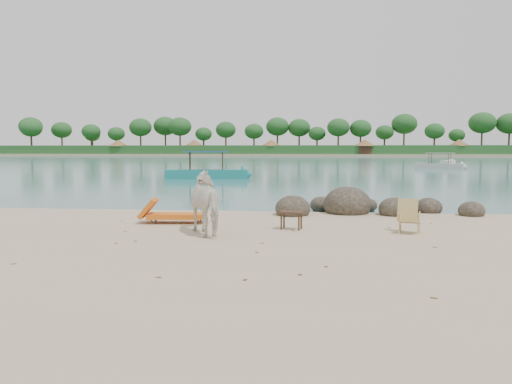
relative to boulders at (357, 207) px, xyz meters
The scene contains 12 objects.
water 84.16m from the boulders, 91.52° to the left, with size 400.00×400.00×0.00m, color #336767.
far_shore 164.14m from the boulders, 90.78° to the left, with size 420.00×90.00×1.40m, color tan.
far_scenery 130.88m from the boulders, 90.97° to the left, with size 420.00×18.00×9.50m.
boulders is the anchor object (origin of this frame).
cow 5.77m from the boulders, 132.30° to the right, with size 0.80×1.77×1.49m, color white.
side_table 3.96m from the boulders, 119.66° to the right, with size 0.56×0.36×0.45m, color #2F2012, non-canonical shape.
lounge_chair 5.77m from the boulders, 152.30° to the right, with size 1.92×0.67×0.58m, color orange, non-canonical shape.
deck_chair 3.86m from the boulders, 77.14° to the right, with size 0.52×0.57×0.81m, color tan, non-canonical shape.
boat_near 20.86m from the boulders, 114.75° to the left, with size 6.46×1.45×3.14m, color #197676, non-canonical shape.
boat_mid 41.37m from the boulders, 72.39° to the left, with size 5.65×1.27×2.76m, color #B8B8B3, non-canonical shape.
boat_far 59.95m from the boulders, 72.37° to the left, with size 4.97×1.12×0.58m, color silver, non-canonical shape.
dead_leaves 6.28m from the boulders, 116.75° to the right, with size 8.62×7.14×0.00m.
Camera 1 is at (0.67, -9.96, 2.03)m, focal length 35.00 mm.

